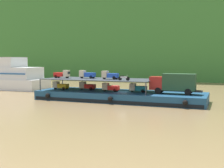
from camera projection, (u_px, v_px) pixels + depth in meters
ground_plane at (120, 101)px, 47.90m from camera, size 400.00×400.00×0.00m
hillside_far_bank at (178, 7)px, 101.66m from camera, size 138.30×32.71×44.17m
cargo_barge at (120, 96)px, 47.81m from camera, size 27.58×8.81×1.50m
covered_lorry at (174, 83)px, 44.30m from camera, size 7.88×2.39×3.10m
cargo_rack at (99, 79)px, 48.97m from camera, size 18.38×7.41×2.00m
mini_truck_lower_stern at (60, 85)px, 51.15m from camera, size 2.76×1.24×1.38m
mini_truck_lower_aft at (87, 86)px, 50.50m from camera, size 2.75×1.21×1.38m
mini_truck_lower_mid at (110, 87)px, 47.81m from camera, size 2.74×1.21×1.38m
mini_truck_lower_fore at (138, 88)px, 46.90m from camera, size 2.76×1.24×1.38m
mini_truck_upper_stern at (62, 74)px, 51.09m from camera, size 2.79×1.30×1.38m
mini_truck_upper_mid at (87, 74)px, 50.34m from camera, size 2.78×1.27×1.38m
mini_truck_upper_fore at (110, 75)px, 47.84m from camera, size 2.75×1.21×1.38m
motorcycle_upper_port at (124, 78)px, 44.99m from camera, size 1.90×0.55×0.87m
passenger_ferry_upstream at (2, 75)px, 67.68m from camera, size 21.38×7.31×7.30m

